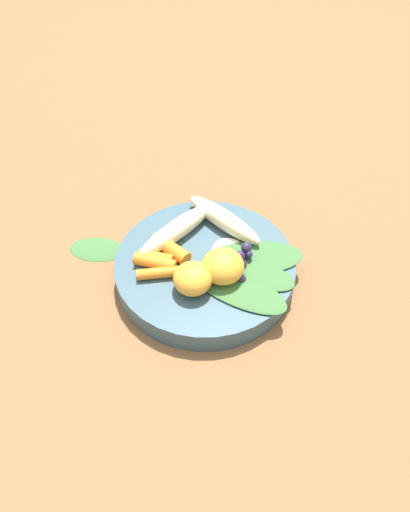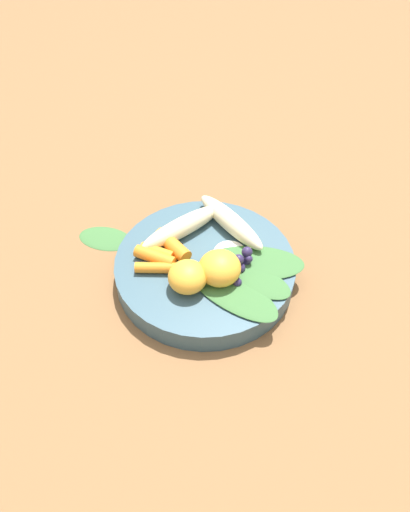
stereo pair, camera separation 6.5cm
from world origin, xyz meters
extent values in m
plane|color=brown|center=(0.00, 0.00, 0.00)|extent=(2.40, 2.40, 0.00)
cylinder|color=#385666|center=(0.00, 0.00, 0.02)|extent=(0.24, 0.24, 0.03)
ellipsoid|color=beige|center=(0.00, 0.06, 0.05)|extent=(0.13, 0.04, 0.03)
ellipsoid|color=beige|center=(0.06, 0.03, 0.05)|extent=(0.04, 0.13, 0.03)
ellipsoid|color=#F4A833|center=(0.00, -0.04, 0.05)|extent=(0.05, 0.05, 0.04)
ellipsoid|color=#F4A833|center=(-0.04, -0.03, 0.05)|extent=(0.05, 0.05, 0.04)
cylinder|color=orange|center=(-0.03, 0.04, 0.04)|extent=(0.03, 0.06, 0.02)
cylinder|color=orange|center=(-0.05, 0.04, 0.04)|extent=(0.04, 0.05, 0.02)
cylinder|color=orange|center=(-0.06, 0.03, 0.04)|extent=(0.05, 0.06, 0.02)
cylinder|color=orange|center=(-0.06, 0.02, 0.04)|extent=(0.05, 0.04, 0.01)
sphere|color=#2D234C|center=(0.02, -0.01, 0.04)|extent=(0.01, 0.01, 0.01)
sphere|color=#2D234C|center=(0.03, -0.03, 0.04)|extent=(0.01, 0.01, 0.01)
sphere|color=#2D234C|center=(0.03, -0.04, 0.04)|extent=(0.01, 0.01, 0.01)
sphere|color=#2D234C|center=(0.03, -0.04, 0.04)|extent=(0.01, 0.01, 0.01)
sphere|color=#2D234C|center=(0.02, -0.04, 0.04)|extent=(0.01, 0.01, 0.01)
sphere|color=#2D234C|center=(0.04, -0.03, 0.04)|extent=(0.01, 0.01, 0.01)
sphere|color=#2D234C|center=(0.03, -0.03, 0.05)|extent=(0.01, 0.01, 0.01)
sphere|color=#2D234C|center=(0.01, -0.06, 0.04)|extent=(0.01, 0.01, 0.01)
sphere|color=#2D234C|center=(0.03, -0.04, 0.04)|extent=(0.01, 0.01, 0.01)
sphere|color=#2D234C|center=(0.05, -0.03, 0.05)|extent=(0.01, 0.01, 0.01)
sphere|color=#2D234C|center=(0.03, -0.03, 0.04)|extent=(0.01, 0.01, 0.01)
sphere|color=#2D234C|center=(0.04, -0.04, 0.05)|extent=(0.01, 0.01, 0.01)
cylinder|color=white|center=(0.04, -0.01, 0.03)|extent=(0.04, 0.04, 0.00)
ellipsoid|color=#3D7038|center=(0.00, -0.06, 0.03)|extent=(0.10, 0.15, 0.01)
ellipsoid|color=#3D7038|center=(0.04, -0.06, 0.03)|extent=(0.09, 0.12, 0.01)
ellipsoid|color=#3D7038|center=(0.05, -0.04, 0.03)|extent=(0.14, 0.13, 0.01)
ellipsoid|color=#3D7038|center=(-0.09, 0.14, 0.00)|extent=(0.09, 0.09, 0.01)
camera|label=1|loc=(-0.29, -0.35, 0.53)|focal=35.68mm
camera|label=2|loc=(-0.24, -0.38, 0.53)|focal=35.68mm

